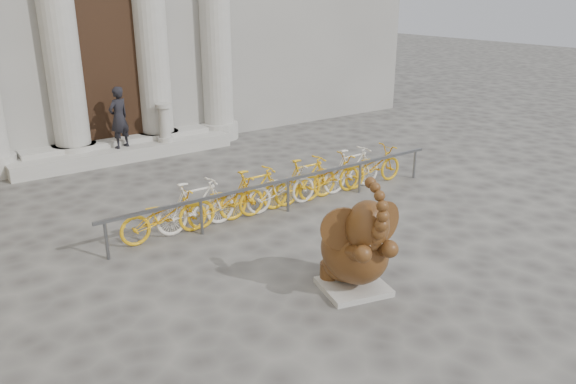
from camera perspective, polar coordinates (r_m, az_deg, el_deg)
ground at (r=8.48m, az=6.55°, el=-11.32°), size 80.00×80.00×0.00m
entrance_steps at (r=16.08m, az=-16.31°, el=3.97°), size 6.00×1.20×0.36m
elephant_statue at (r=8.53m, az=6.93°, el=-5.79°), size 1.26×1.52×1.93m
bike_rack at (r=11.76m, az=-0.70°, el=0.66°), size 8.00×0.53×1.00m
pedestrian at (r=15.63m, az=-16.81°, el=7.26°), size 0.70×0.59×1.64m
balustrade_post at (r=16.03m, az=-12.42°, el=6.74°), size 0.43×0.43×1.06m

